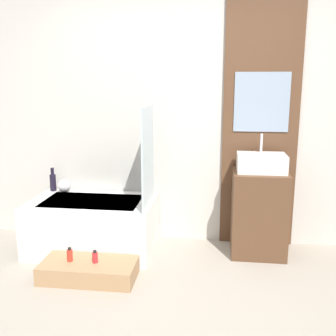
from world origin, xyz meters
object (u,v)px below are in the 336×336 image
sink (261,163)px  wooden_step_bench (89,270)px  vase_tall_dark (53,181)px  bottle_soap_primary (70,255)px  bottle_soap_secondary (95,257)px  vase_round_light (65,186)px  bathtub (93,225)px

sink → wooden_step_bench: bearing=-153.9°
wooden_step_bench → vase_tall_dark: (-0.67, 0.89, 0.53)m
bottle_soap_primary → bottle_soap_secondary: bearing=-0.0°
sink → vase_round_light: sink is taller
vase_round_light → bottle_soap_secondary: bearing=-55.6°
vase_tall_dark → bottle_soap_primary: bearing=-60.5°
bathtub → sink: size_ratio=2.68×
wooden_step_bench → vase_round_light: 1.12m
bottle_soap_primary → bottle_soap_secondary: size_ratio=1.13×
vase_round_light → bottle_soap_secondary: vase_round_light is taller
wooden_step_bench → bottle_soap_primary: bearing=180.0°
bathtub → bottle_soap_primary: (-0.02, -0.59, -0.05)m
wooden_step_bench → bottle_soap_secondary: (0.06, 0.00, 0.13)m
bathtub → bottle_soap_primary: size_ratio=9.76×
wooden_step_bench → sink: 1.83m
vase_tall_dark → vase_round_light: size_ratio=1.82×
sink → bottle_soap_primary: (-1.63, -0.72, -0.69)m
sink → bottle_soap_primary: size_ratio=3.64×
vase_tall_dark → bottle_soap_primary: size_ratio=2.02×
vase_round_light → wooden_step_bench: bearing=-58.4°
bottle_soap_primary → bathtub: bearing=88.5°
bathtub → bottle_soap_secondary: (0.21, -0.59, -0.05)m
vase_tall_dark → bottle_soap_secondary: (0.73, -0.89, -0.41)m
sink → vase_round_light: (-2.00, 0.13, -0.33)m
wooden_step_bench → bottle_soap_secondary: size_ratio=7.35×
bathtub → vase_round_light: vase_round_light is taller
sink → bottle_soap_secondary: size_ratio=4.10×
vase_round_light → bottle_soap_secondary: size_ratio=1.26×
bathtub → vase_round_light: 0.56m
wooden_step_bench → vase_round_light: size_ratio=5.85×
vase_tall_dark → bottle_soap_secondary: vase_tall_dark is taller
wooden_step_bench → sink: (1.47, 0.72, 0.83)m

